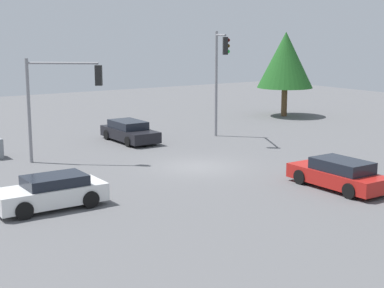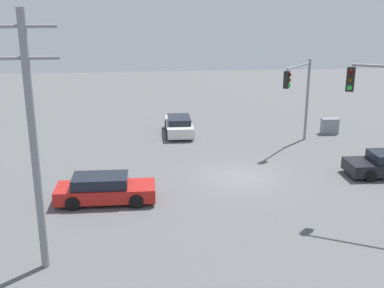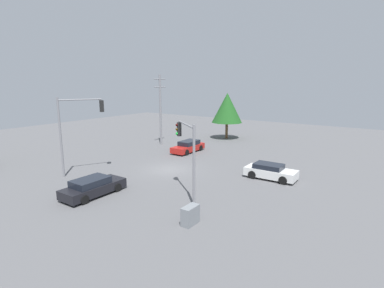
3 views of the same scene
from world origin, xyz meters
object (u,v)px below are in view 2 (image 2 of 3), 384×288
Objects in this scene: traffic_signal_cross at (299,88)px; electrical_cabinet at (330,126)px; sedan_red at (104,189)px; sedan_white at (179,125)px.

traffic_signal_cross reaches higher than electrical_cabinet.
sedan_red is 14.90m from traffic_signal_cross.
electrical_cabinet is at bearing 125.50° from sedan_red.
traffic_signal_cross is at bearing 38.10° from electrical_cabinet.
electrical_cabinet is (-3.28, -2.57, -3.29)m from traffic_signal_cross.
traffic_signal_cross is 5.31m from electrical_cabinet.
sedan_white is (-4.34, -11.73, -0.01)m from sedan_red.
sedan_red is 0.85× the size of traffic_signal_cross.
electrical_cabinet is (-10.89, 0.87, -0.09)m from sedan_white.
sedan_red is 18.71m from electrical_cabinet.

